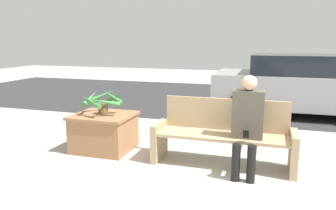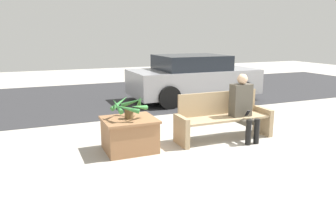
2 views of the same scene
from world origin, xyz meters
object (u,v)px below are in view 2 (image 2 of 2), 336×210
object	(u,v)px
planter_box	(130,133)
potted_plant	(129,106)
bench	(223,117)
parked_car	(193,78)
person_seated	(243,105)

from	to	relation	value
planter_box	potted_plant	world-z (taller)	potted_plant
bench	planter_box	bearing A→B (deg)	178.80
bench	potted_plant	world-z (taller)	potted_plant
bench	parked_car	distance (m)	3.84
planter_box	parked_car	xyz separation A→B (m)	(3.05, 3.60, 0.38)
parked_car	bench	bearing A→B (deg)	-108.43
bench	parked_car	bearing A→B (deg)	71.57
planter_box	potted_plant	xyz separation A→B (m)	(0.00, -0.01, 0.48)
bench	potted_plant	bearing A→B (deg)	179.14
potted_plant	planter_box	bearing A→B (deg)	105.43
person_seated	planter_box	bearing A→B (deg)	174.14
bench	parked_car	xyz separation A→B (m)	(1.21, 3.64, 0.27)
bench	person_seated	size ratio (longest dim) A/B	1.52
planter_box	parked_car	world-z (taller)	parked_car
planter_box	potted_plant	bearing A→B (deg)	-74.57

